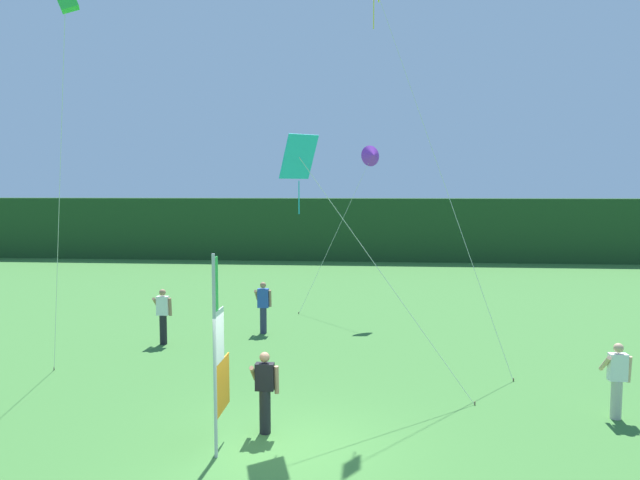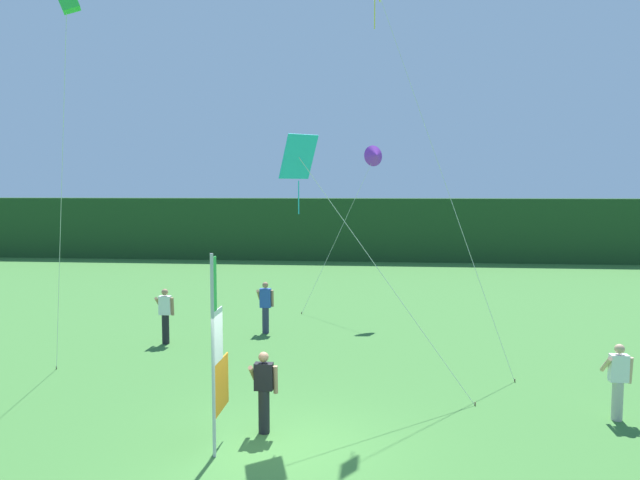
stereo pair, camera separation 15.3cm
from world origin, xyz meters
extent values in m
plane|color=#3D7533|center=(0.00, 0.00, 0.00)|extent=(120.00, 120.00, 0.00)
cube|color=#1E421E|center=(0.00, 29.77, 2.07)|extent=(80.00, 2.40, 4.13)
cylinder|color=#B7B7BC|center=(-1.04, -0.38, 1.82)|extent=(0.06, 0.06, 3.64)
cube|color=orange|center=(-1.04, 0.13, 1.14)|extent=(0.02, 0.97, 0.97)
cube|color=white|center=(-1.04, -0.05, 2.11)|extent=(0.02, 0.60, 0.97)
cube|color=green|center=(-1.04, -0.24, 3.08)|extent=(0.02, 0.23, 0.97)
cylinder|color=#B7B2A3|center=(6.75, 2.11, 0.41)|extent=(0.22, 0.22, 0.81)
cube|color=white|center=(6.75, 2.11, 1.09)|extent=(0.36, 0.20, 0.56)
sphere|color=tan|center=(6.75, 2.11, 1.50)|extent=(0.20, 0.20, 0.20)
cylinder|color=tan|center=(6.52, 2.17, 1.15)|extent=(0.09, 0.48, 0.42)
cylinder|color=tan|center=(6.98, 2.12, 1.05)|extent=(0.09, 0.14, 0.56)
cylinder|color=black|center=(-4.68, 7.11, 0.45)|extent=(0.22, 0.22, 0.91)
cube|color=white|center=(-4.68, 7.11, 1.20)|extent=(0.36, 0.20, 0.58)
sphere|color=#A37556|center=(-4.68, 7.11, 1.61)|extent=(0.20, 0.20, 0.20)
cylinder|color=#A37556|center=(-4.91, 7.17, 1.26)|extent=(0.09, 0.48, 0.42)
cylinder|color=#A37556|center=(-4.45, 7.11, 1.16)|extent=(0.09, 0.14, 0.56)
cylinder|color=#2D334C|center=(-1.88, 8.76, 0.43)|extent=(0.22, 0.22, 0.86)
cube|color=#284CA8|center=(-1.88, 8.76, 1.17)|extent=(0.36, 0.20, 0.63)
sphere|color=#A37556|center=(-1.88, 8.76, 1.61)|extent=(0.20, 0.20, 0.20)
cylinder|color=#A37556|center=(-2.11, 8.82, 1.26)|extent=(0.09, 0.48, 0.42)
cylinder|color=#A37556|center=(-1.65, 8.77, 1.16)|extent=(0.09, 0.14, 0.56)
cylinder|color=black|center=(-0.36, 0.74, 0.43)|extent=(0.22, 0.22, 0.86)
cube|color=black|center=(-0.36, 0.74, 1.13)|extent=(0.36, 0.20, 0.53)
sphere|color=#A37556|center=(-0.36, 0.74, 1.51)|extent=(0.20, 0.20, 0.20)
cylinder|color=#A37556|center=(-0.59, 0.80, 1.17)|extent=(0.09, 0.48, 0.42)
cylinder|color=#A37556|center=(-0.13, 0.75, 1.07)|extent=(0.09, 0.14, 0.56)
cylinder|color=brown|center=(3.98, 2.65, 0.04)|extent=(0.03, 0.03, 0.08)
cylinder|color=silver|center=(2.06, 2.36, 2.71)|extent=(3.84, 0.59, 5.43)
cube|color=#23B2C6|center=(0.15, 2.08, 5.42)|extent=(0.84, 0.79, 0.91)
cylinder|color=#23B2C6|center=(0.15, 2.08, 4.57)|extent=(0.02, 0.02, 0.70)
cylinder|color=brown|center=(-6.63, 4.27, 0.04)|extent=(0.03, 0.03, 0.08)
cylinder|color=silver|center=(-5.84, 3.39, 4.47)|extent=(1.61, 1.78, 8.95)
cylinder|color=brown|center=(-1.09, 11.88, 0.04)|extent=(0.03, 0.03, 0.08)
cylinder|color=silver|center=(0.28, 11.95, 3.00)|extent=(2.76, 0.15, 6.00)
cone|color=purple|center=(1.66, 12.02, 5.99)|extent=(0.83, 0.68, 0.80)
cylinder|color=brown|center=(5.21, 4.40, 0.04)|extent=(0.03, 0.03, 0.08)
cylinder|color=silver|center=(3.44, 4.59, 4.90)|extent=(3.53, 0.40, 9.81)
cylinder|color=yellow|center=(1.68, 4.78, 9.04)|extent=(0.02, 0.02, 0.70)
camera|label=1|loc=(1.70, -10.45, 4.75)|focal=33.63mm
camera|label=2|loc=(1.86, -10.43, 4.75)|focal=33.63mm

